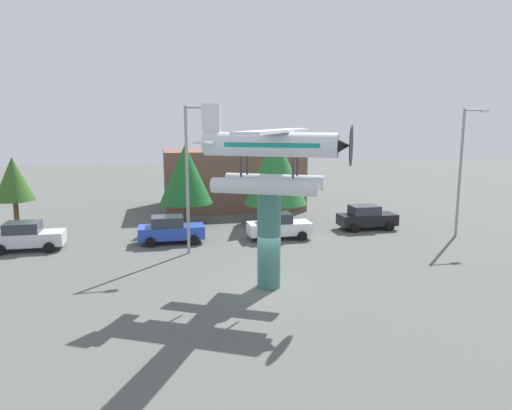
% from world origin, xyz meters
% --- Properties ---
extents(ground_plane, '(140.00, 140.00, 0.00)m').
position_xyz_m(ground_plane, '(0.00, 0.00, 0.00)').
color(ground_plane, '#515651').
extents(display_pedestal, '(1.10, 1.10, 4.59)m').
position_xyz_m(display_pedestal, '(0.00, 0.00, 2.30)').
color(display_pedestal, '#386B66').
rests_on(display_pedestal, ground).
extents(floatplane_monument, '(7.12, 9.75, 4.00)m').
position_xyz_m(floatplane_monument, '(0.12, -0.06, 6.26)').
color(floatplane_monument, silver).
rests_on(floatplane_monument, display_pedestal).
extents(car_near_silver, '(4.20, 2.02, 1.76)m').
position_xyz_m(car_near_silver, '(-12.98, 9.38, 0.88)').
color(car_near_silver, silver).
rests_on(car_near_silver, ground).
extents(car_mid_blue, '(4.20, 2.02, 1.76)m').
position_xyz_m(car_mid_blue, '(-4.33, 9.43, 0.88)').
color(car_mid_blue, '#2847B7').
rests_on(car_mid_blue, ground).
extents(car_far_white, '(4.20, 2.02, 1.76)m').
position_xyz_m(car_far_white, '(2.79, 9.09, 0.88)').
color(car_far_white, white).
rests_on(car_far_white, ground).
extents(car_distant_black, '(4.20, 2.02, 1.76)m').
position_xyz_m(car_distant_black, '(9.82, 10.58, 0.88)').
color(car_distant_black, black).
rests_on(car_distant_black, ground).
extents(streetlight_primary, '(1.84, 0.28, 8.67)m').
position_xyz_m(streetlight_primary, '(-3.16, 6.71, 4.98)').
color(streetlight_primary, gray).
rests_on(streetlight_primary, ground).
extents(streetlight_secondary, '(1.84, 0.28, 8.62)m').
position_xyz_m(streetlight_secondary, '(15.13, 7.34, 4.96)').
color(streetlight_secondary, gray).
rests_on(streetlight_secondary, ground).
extents(storefront_building, '(12.13, 7.83, 5.28)m').
position_xyz_m(storefront_building, '(1.61, 22.00, 2.64)').
color(storefront_building, brown).
rests_on(storefront_building, ground).
extents(tree_west, '(2.85, 2.85, 5.28)m').
position_xyz_m(tree_west, '(-15.23, 15.80, 3.67)').
color(tree_west, brown).
rests_on(tree_west, ground).
extents(tree_east, '(3.96, 3.96, 6.13)m').
position_xyz_m(tree_east, '(-2.99, 14.41, 3.93)').
color(tree_east, brown).
rests_on(tree_east, ground).
extents(tree_center_back, '(4.79, 4.79, 6.92)m').
position_xyz_m(tree_center_back, '(3.74, 13.69, 4.25)').
color(tree_center_back, brown).
rests_on(tree_center_back, ground).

